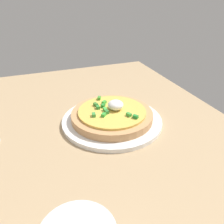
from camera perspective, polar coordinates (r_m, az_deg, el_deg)
name	(u,v)px	position (r cm, az deg, el deg)	size (l,w,h in cm)	color
dining_table	(89,143)	(57.39, -5.49, -7.39)	(100.59, 76.08, 3.47)	tan
plate	(112,121)	(61.28, 0.00, -2.09)	(25.71, 25.71, 1.10)	white
pizza	(112,114)	(60.37, 0.02, -0.58)	(20.84, 20.84, 4.95)	tan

